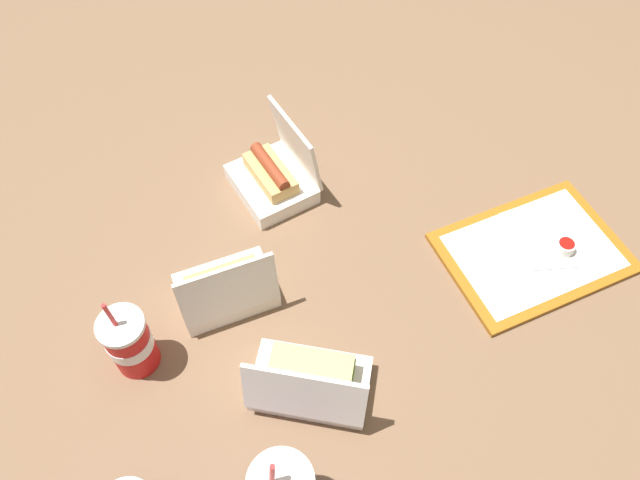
{
  "coord_description": "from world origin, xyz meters",
  "views": [
    {
      "loc": [
        0.39,
        0.56,
        1.09
      ],
      "look_at": [
        -0.03,
        -0.03,
        0.05
      ],
      "focal_mm": 35.0,
      "sensor_mm": 36.0,
      "label": 1
    }
  ],
  "objects_px": {
    "food_tray": "(533,252)",
    "soda_cup_left": "(130,342)",
    "clamshell_hotdog_front": "(274,176)",
    "clamshell_sandwich_corner": "(310,382)",
    "plastic_fork": "(557,266)",
    "clamshell_hotdog_left": "(226,288)",
    "ketchup_cup": "(565,246)"
  },
  "relations": [
    {
      "from": "clamshell_hotdog_front",
      "to": "soda_cup_left",
      "type": "relative_size",
      "value": 0.92
    },
    {
      "from": "food_tray",
      "to": "soda_cup_left",
      "type": "bearing_deg",
      "value": -18.52
    },
    {
      "from": "plastic_fork",
      "to": "clamshell_hotdog_left",
      "type": "bearing_deg",
      "value": 0.44
    },
    {
      "from": "food_tray",
      "to": "plastic_fork",
      "type": "distance_m",
      "value": 0.06
    },
    {
      "from": "food_tray",
      "to": "soda_cup_left",
      "type": "xyz_separation_m",
      "value": [
        0.78,
        -0.26,
        0.07
      ]
    },
    {
      "from": "food_tray",
      "to": "clamshell_hotdog_left",
      "type": "distance_m",
      "value": 0.64
    },
    {
      "from": "food_tray",
      "to": "clamshell_hotdog_front",
      "type": "height_order",
      "value": "clamshell_hotdog_front"
    },
    {
      "from": "clamshell_hotdog_front",
      "to": "soda_cup_left",
      "type": "distance_m",
      "value": 0.48
    },
    {
      "from": "plastic_fork",
      "to": "clamshell_hotdog_left",
      "type": "distance_m",
      "value": 0.67
    },
    {
      "from": "soda_cup_left",
      "to": "clamshell_hotdog_front",
      "type": "bearing_deg",
      "value": -155.13
    },
    {
      "from": "food_tray",
      "to": "clamshell_hotdog_front",
      "type": "distance_m",
      "value": 0.58
    },
    {
      "from": "food_tray",
      "to": "clamshell_hotdog_front",
      "type": "xyz_separation_m",
      "value": [
        0.34,
        -0.46,
        0.04
      ]
    },
    {
      "from": "clamshell_sandwich_corner",
      "to": "soda_cup_left",
      "type": "bearing_deg",
      "value": -46.16
    },
    {
      "from": "food_tray",
      "to": "plastic_fork",
      "type": "height_order",
      "value": "plastic_fork"
    },
    {
      "from": "plastic_fork",
      "to": "clamshell_hotdog_front",
      "type": "distance_m",
      "value": 0.63
    },
    {
      "from": "ketchup_cup",
      "to": "clamshell_sandwich_corner",
      "type": "bearing_deg",
      "value": -5.54
    },
    {
      "from": "ketchup_cup",
      "to": "clamshell_sandwich_corner",
      "type": "height_order",
      "value": "clamshell_sandwich_corner"
    },
    {
      "from": "clamshell_hotdog_left",
      "to": "clamshell_sandwich_corner",
      "type": "bearing_deg",
      "value": 95.18
    },
    {
      "from": "ketchup_cup",
      "to": "clamshell_sandwich_corner",
      "type": "xyz_separation_m",
      "value": [
        0.6,
        -0.06,
        0.02
      ]
    },
    {
      "from": "clamshell_hotdog_front",
      "to": "soda_cup_left",
      "type": "xyz_separation_m",
      "value": [
        0.44,
        0.2,
        0.03
      ]
    },
    {
      "from": "food_tray",
      "to": "clamshell_sandwich_corner",
      "type": "relative_size",
      "value": 1.71
    },
    {
      "from": "clamshell_sandwich_corner",
      "to": "plastic_fork",
      "type": "bearing_deg",
      "value": 171.92
    },
    {
      "from": "ketchup_cup",
      "to": "plastic_fork",
      "type": "bearing_deg",
      "value": 25.5
    },
    {
      "from": "food_tray",
      "to": "ketchup_cup",
      "type": "xyz_separation_m",
      "value": [
        -0.05,
        0.03,
        0.02
      ]
    },
    {
      "from": "ketchup_cup",
      "to": "clamshell_hotdog_left",
      "type": "xyz_separation_m",
      "value": [
        0.63,
        -0.31,
        0.01
      ]
    },
    {
      "from": "clamshell_hotdog_front",
      "to": "food_tray",
      "type": "bearing_deg",
      "value": 126.44
    },
    {
      "from": "plastic_fork",
      "to": "clamshell_hotdog_front",
      "type": "relative_size",
      "value": 0.58
    },
    {
      "from": "clamshell_hotdog_front",
      "to": "clamshell_sandwich_corner",
      "type": "bearing_deg",
      "value": 64.5
    },
    {
      "from": "ketchup_cup",
      "to": "clamshell_hotdog_front",
      "type": "distance_m",
      "value": 0.64
    },
    {
      "from": "clamshell_hotdog_front",
      "to": "plastic_fork",
      "type": "bearing_deg",
      "value": 124.03
    },
    {
      "from": "food_tray",
      "to": "soda_cup_left",
      "type": "height_order",
      "value": "soda_cup_left"
    },
    {
      "from": "plastic_fork",
      "to": "clamshell_sandwich_corner",
      "type": "bearing_deg",
      "value": 22.12
    }
  ]
}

